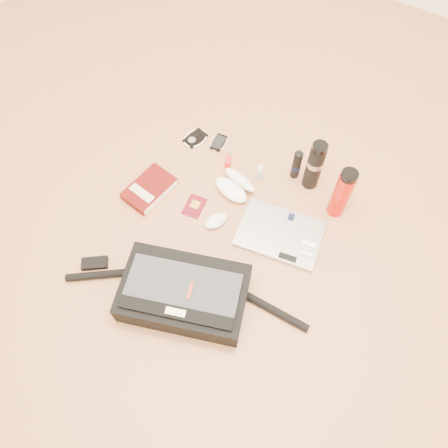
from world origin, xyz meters
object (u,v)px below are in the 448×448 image
at_px(messenger_bag, 183,293).
at_px(book, 150,189).
at_px(thermos_black, 315,165).
at_px(thermos_red, 342,193).
at_px(laptop, 280,234).

height_order(messenger_bag, book, messenger_bag).
xyz_separation_m(book, thermos_black, (0.61, 0.42, 0.12)).
bearing_deg(thermos_red, book, -155.57).
bearing_deg(messenger_bag, book, 121.65).
distance_m(messenger_bag, laptop, 0.50).
relative_size(messenger_bag, laptop, 2.43).
height_order(messenger_bag, thermos_red, thermos_red).
height_order(messenger_bag, laptop, messenger_bag).
bearing_deg(laptop, messenger_bag, -123.18).
height_order(messenger_bag, thermos_black, thermos_black).
bearing_deg(thermos_black, laptop, -87.81).
distance_m(book, thermos_black, 0.75).
bearing_deg(messenger_bag, laptop, 47.73).
xyz_separation_m(laptop, book, (-0.62, -0.11, 0.01)).
bearing_deg(book, messenger_bag, -31.44).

